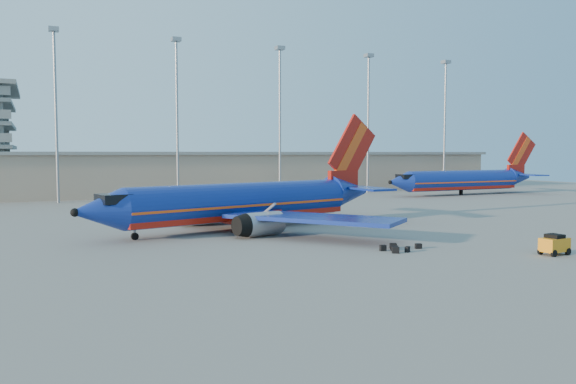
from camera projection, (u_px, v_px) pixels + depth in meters
The scene contains 7 objects.
ground at pixel (322, 229), 61.25m from camera, with size 220.00×220.00×0.00m, color slate.
terminal_building at pixel (235, 172), 117.79m from camera, with size 122.00×16.00×8.50m.
light_mast_row at pixel (230, 103), 103.90m from camera, with size 101.60×1.60×28.65m.
aircraft_main at pixel (248, 203), 61.37m from camera, with size 38.26×36.34×13.19m.
aircraft_second at pixel (465, 180), 111.04m from camera, with size 37.32×14.55×12.64m.
baggage_tug at pixel (554, 244), 45.57m from camera, with size 2.47×1.62×1.69m.
luggage_pile at pixel (398, 248), 47.51m from camera, with size 4.02×2.59×0.53m.
Camera 1 is at (-28.41, -53.91, 8.29)m, focal length 35.00 mm.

